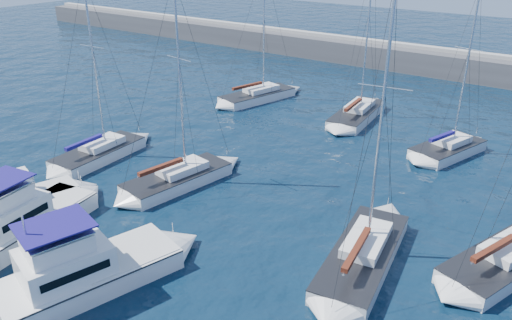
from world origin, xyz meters
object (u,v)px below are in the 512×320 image
Objects in this scene: motor_yacht_port_inner at (21,220)px; sailboat_mid_a at (99,153)px; motor_yacht_port_outer at (17,200)px; motor_yacht_stbd_inner at (81,271)px; sailboat_back_c at (448,149)px; sailboat_back_a at (258,96)px; sailboat_mid_e at (503,261)px; sailboat_mid_b at (178,178)px; sailboat_back_b at (357,114)px; sailboat_mid_d at (363,255)px.

motor_yacht_port_inner is 0.62× the size of sailboat_mid_a.
motor_yacht_stbd_inner reaches higher than motor_yacht_port_outer.
motor_yacht_port_outer is at bearing -109.91° from sailboat_back_c.
sailboat_back_a reaches higher than motor_yacht_stbd_inner.
sailboat_mid_e is (25.18, 13.75, -0.60)m from motor_yacht_port_inner.
sailboat_back_a is 1.03× the size of sailboat_back_c.
motor_yacht_stbd_inner is 0.62× the size of sailboat_mid_e.
sailboat_mid_b is at bearing -152.68° from sailboat_mid_e.
sailboat_back_c is at bearing 6.92° from sailboat_back_a.
sailboat_mid_a is 0.87× the size of sailboat_back_b.
sailboat_back_b reaches higher than sailboat_mid_d.
sailboat_mid_a is at bearing -125.01° from sailboat_back_c.
motor_yacht_port_inner is 0.62× the size of sailboat_back_a.
sailboat_back_b reaches higher than sailboat_back_c.
motor_yacht_port_outer is at bearing -114.46° from sailboat_back_b.
motor_yacht_port_outer is 11.00m from sailboat_mid_b.
sailboat_back_b is at bearing 107.32° from sailboat_mid_d.
motor_yacht_port_inner is at bearing -10.65° from motor_yacht_port_outer.
sailboat_back_a is (1.53, 20.89, -0.01)m from sailboat_mid_a.
sailboat_mid_a is (-5.67, 10.41, -0.61)m from motor_yacht_port_inner.
sailboat_mid_d reaches higher than motor_yacht_port_inner.
sailboat_mid_b is 0.93× the size of sailboat_mid_e.
sailboat_mid_b is at bearing -107.71° from sailboat_back_b.
sailboat_mid_a is at bearing -154.32° from sailboat_mid_e.
sailboat_back_b is (11.88, 0.81, 0.02)m from sailboat_back_a.
sailboat_mid_e is at bearing 17.55° from sailboat_mid_b.
sailboat_mid_d is 1.11× the size of sailboat_back_a.
sailboat_back_a is at bearing 119.02° from sailboat_mid_b.
sailboat_back_a is (-22.64, 21.61, -0.01)m from sailboat_mid_d.
motor_yacht_stbd_inner is 0.68× the size of sailboat_mid_a.
sailboat_mid_a is 24.19m from sailboat_mid_d.
sailboat_mid_b is 22.32m from sailboat_mid_e.
motor_yacht_port_inner is at bearing -67.68° from sailboat_back_a.
sailboat_mid_e is 1.10× the size of sailboat_back_a.
sailboat_mid_e is at bearing 19.48° from motor_yacht_port_inner.
motor_yacht_port_inner is at bearing -160.69° from sailboat_mid_d.
motor_yacht_port_inner is 0.54× the size of sailboat_back_b.
sailboat_back_b is 10.90m from sailboat_back_c.
motor_yacht_port_inner is 28.69m from sailboat_mid_e.
sailboat_back_b is 1.19× the size of sailboat_back_c.
motor_yacht_port_outer is 0.51× the size of sailboat_mid_b.
sailboat_back_c is (17.93, 28.25, -0.60)m from motor_yacht_port_inner.
sailboat_mid_b is at bearing 125.55° from motor_yacht_stbd_inner.
sailboat_back_a is at bearing 82.41° from sailboat_mid_a.
sailboat_mid_b is 1.02× the size of sailboat_back_a.
sailboat_back_c is (23.60, 17.84, 0.00)m from sailboat_mid_a.
sailboat_mid_e is (17.87, 14.77, -0.60)m from motor_yacht_stbd_inner.
sailboat_mid_d is at bearing -70.32° from sailboat_back_c.
sailboat_mid_a is (-12.98, 11.43, -0.61)m from motor_yacht_stbd_inner.
sailboat_back_a reaches higher than motor_yacht_port_outer.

